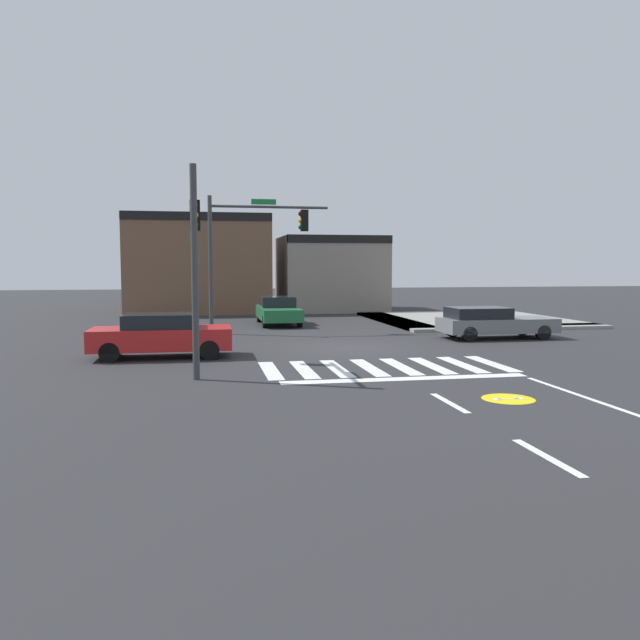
% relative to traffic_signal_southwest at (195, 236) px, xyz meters
% --- Properties ---
extents(ground_plane, '(120.00, 120.00, 0.00)m').
position_rel_traffic_signal_southwest_xyz_m(ground_plane, '(5.51, 4.02, -3.85)').
color(ground_plane, '#2B2B2D').
extents(crosswalk_near, '(7.30, 3.19, 0.01)m').
position_rel_traffic_signal_southwest_xyz_m(crosswalk_near, '(5.51, -0.48, -3.84)').
color(crosswalk_near, silver).
rests_on(crosswalk_near, ground_plane).
extents(lane_markings, '(6.80, 20.25, 0.01)m').
position_rel_traffic_signal_southwest_xyz_m(lane_markings, '(6.62, -8.00, -3.84)').
color(lane_markings, white).
rests_on(lane_markings, ground_plane).
extents(bike_detector_marking, '(1.20, 1.20, 0.01)m').
position_rel_traffic_signal_southwest_xyz_m(bike_detector_marking, '(6.99, -5.34, -3.84)').
color(bike_detector_marking, yellow).
rests_on(bike_detector_marking, ground_plane).
extents(curb_corner_northeast, '(10.00, 10.60, 0.15)m').
position_rel_traffic_signal_southwest_xyz_m(curb_corner_northeast, '(14.00, 13.44, -3.77)').
color(curb_corner_northeast, gray).
rests_on(curb_corner_northeast, ground_plane).
extents(storefront_row, '(16.53, 6.81, 6.20)m').
position_rel_traffic_signal_southwest_xyz_m(storefront_row, '(3.30, 23.30, -0.97)').
color(storefront_row, brown).
rests_on(storefront_row, ground_plane).
extents(traffic_signal_southwest, '(0.32, 4.22, 5.64)m').
position_rel_traffic_signal_southwest_xyz_m(traffic_signal_southwest, '(0.00, 0.00, 0.00)').
color(traffic_signal_southwest, '#383A3D').
rests_on(traffic_signal_southwest, ground_plane).
extents(traffic_signal_northwest, '(5.33, 0.32, 6.06)m').
position_rel_traffic_signal_southwest_xyz_m(traffic_signal_northwest, '(2.40, 9.71, 0.35)').
color(traffic_signal_northwest, '#383A3D').
rests_on(traffic_signal_northwest, ground_plane).
extents(car_gray, '(4.70, 1.94, 1.30)m').
position_rel_traffic_signal_southwest_xyz_m(car_gray, '(11.99, 5.76, -3.17)').
color(car_gray, slate).
rests_on(car_gray, ground_plane).
extents(car_red, '(4.52, 1.86, 1.45)m').
position_rel_traffic_signal_southwest_xyz_m(car_red, '(-1.16, 2.75, -3.10)').
color(car_red, red).
rests_on(car_red, ground_plane).
extents(car_green, '(1.92, 4.68, 1.42)m').
position_rel_traffic_signal_southwest_xyz_m(car_green, '(4.00, 13.61, -3.13)').
color(car_green, '#1E6638').
rests_on(car_green, ground_plane).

